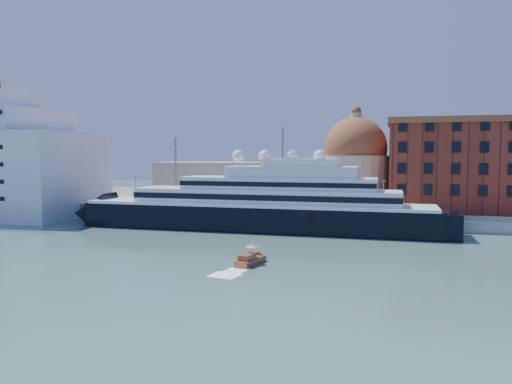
% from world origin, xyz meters
% --- Properties ---
extents(ground, '(400.00, 400.00, 0.00)m').
position_xyz_m(ground, '(0.00, 0.00, 0.00)').
color(ground, '#375F5C').
rests_on(ground, ground).
extents(quay, '(180.00, 10.00, 2.50)m').
position_xyz_m(quay, '(0.00, 34.00, 1.25)').
color(quay, gray).
rests_on(quay, ground).
extents(land, '(260.00, 72.00, 2.00)m').
position_xyz_m(land, '(0.00, 75.00, 1.00)').
color(land, slate).
rests_on(land, ground).
extents(quay_fence, '(180.00, 0.10, 1.20)m').
position_xyz_m(quay_fence, '(0.00, 29.50, 3.10)').
color(quay_fence, slate).
rests_on(quay_fence, quay).
extents(superyacht, '(86.93, 12.05, 25.98)m').
position_xyz_m(superyacht, '(0.89, 23.00, 4.48)').
color(superyacht, black).
rests_on(superyacht, ground).
extents(service_barge, '(12.12, 7.18, 2.59)m').
position_xyz_m(service_barge, '(-54.14, 22.01, 0.74)').
color(service_barge, white).
rests_on(service_barge, ground).
extents(water_taxi, '(3.45, 6.85, 3.11)m').
position_xyz_m(water_taxi, '(11.44, -10.41, 0.75)').
color(water_taxi, maroon).
rests_on(water_taxi, ground).
extents(warehouse, '(43.00, 19.00, 23.25)m').
position_xyz_m(warehouse, '(52.00, 52.00, 13.79)').
color(warehouse, maroon).
rests_on(warehouse, land).
extents(church, '(66.00, 18.00, 25.50)m').
position_xyz_m(church, '(6.39, 57.72, 10.91)').
color(church, beige).
rests_on(church, land).
extents(lamp_posts, '(120.80, 2.40, 18.00)m').
position_xyz_m(lamp_posts, '(-12.67, 32.27, 9.84)').
color(lamp_posts, slate).
rests_on(lamp_posts, quay).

